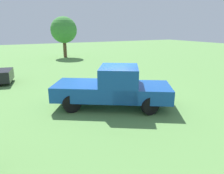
{
  "coord_description": "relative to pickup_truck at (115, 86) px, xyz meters",
  "views": [
    {
      "loc": [
        4.45,
        8.46,
        3.4
      ],
      "look_at": [
        0.45,
        0.73,
        0.9
      ],
      "focal_mm": 33.1,
      "sensor_mm": 36.0,
      "label": 1
    }
  ],
  "objects": [
    {
      "name": "ground_plane",
      "position": [
        -0.34,
        -0.8,
        -0.94
      ],
      "size": [
        80.0,
        80.0,
        0.0
      ],
      "primitive_type": "plane",
      "color": "#5B8C47"
    },
    {
      "name": "pickup_truck",
      "position": [
        0.0,
        0.0,
        0.0
      ],
      "size": [
        5.27,
        4.24,
        1.81
      ],
      "rotation": [
        0.0,
        0.0,
        5.73
      ],
      "color": "black",
      "rests_on": "ground_plane"
    },
    {
      "name": "tree_back_right",
      "position": [
        -2.28,
        -16.85,
        2.21
      ],
      "size": [
        3.0,
        3.0,
        4.67
      ],
      "color": "brown",
      "rests_on": "ground_plane"
    }
  ]
}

